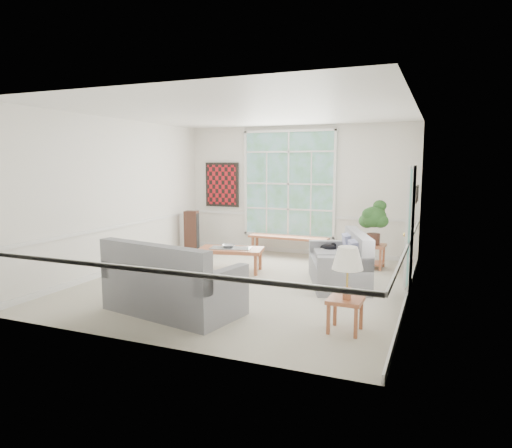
% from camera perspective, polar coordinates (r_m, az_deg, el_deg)
% --- Properties ---
extents(floor, '(5.50, 6.00, 0.01)m').
position_cam_1_polar(floor, '(8.24, -1.18, -7.42)').
color(floor, '#B2AC99').
rests_on(floor, ground).
extents(ceiling, '(5.50, 6.00, 0.02)m').
position_cam_1_polar(ceiling, '(8.01, -1.24, 13.82)').
color(ceiling, white).
rests_on(ceiling, ground).
extents(wall_back, '(5.50, 0.02, 3.00)m').
position_cam_1_polar(wall_back, '(10.80, 5.17, 4.22)').
color(wall_back, white).
rests_on(wall_back, ground).
extents(wall_front, '(5.50, 0.02, 3.00)m').
position_cam_1_polar(wall_front, '(5.38, -14.05, 0.63)').
color(wall_front, white).
rests_on(wall_front, ground).
extents(wall_left, '(0.02, 6.00, 3.00)m').
position_cam_1_polar(wall_left, '(9.42, -16.76, 3.43)').
color(wall_left, white).
rests_on(wall_left, ground).
extents(wall_right, '(0.02, 6.00, 3.00)m').
position_cam_1_polar(wall_right, '(7.34, 18.90, 2.25)').
color(wall_right, white).
rests_on(wall_right, ground).
extents(window_back, '(2.30, 0.08, 2.40)m').
position_cam_1_polar(window_back, '(10.81, 4.10, 5.03)').
color(window_back, white).
rests_on(window_back, wall_back).
extents(entry_door, '(0.08, 0.90, 2.10)m').
position_cam_1_polar(entry_door, '(7.99, 18.74, -0.59)').
color(entry_door, white).
rests_on(entry_door, floor).
extents(door_sidelight, '(0.08, 0.26, 1.90)m').
position_cam_1_polar(door_sidelight, '(7.35, 18.46, -0.47)').
color(door_sidelight, white).
rests_on(door_sidelight, wall_right).
extents(wall_art, '(0.90, 0.06, 1.10)m').
position_cam_1_polar(wall_art, '(11.47, -4.28, 4.92)').
color(wall_art, maroon).
rests_on(wall_art, wall_back).
extents(wall_frame_near, '(0.04, 0.26, 0.32)m').
position_cam_1_polar(wall_frame_near, '(9.08, 19.35, 3.50)').
color(wall_frame_near, black).
rests_on(wall_frame_near, wall_right).
extents(wall_frame_far, '(0.04, 0.26, 0.32)m').
position_cam_1_polar(wall_frame_far, '(9.48, 19.48, 3.65)').
color(wall_frame_far, black).
rests_on(wall_frame_far, wall_right).
extents(loveseat_right, '(1.43, 1.92, 0.93)m').
position_cam_1_polar(loveseat_right, '(8.21, 10.22, -4.24)').
color(loveseat_right, gray).
rests_on(loveseat_right, floor).
extents(loveseat_front, '(2.09, 1.35, 1.05)m').
position_cam_1_polar(loveseat_front, '(6.69, -10.23, -6.43)').
color(loveseat_front, gray).
rests_on(loveseat_front, floor).
extents(coffee_table, '(1.37, 0.93, 0.47)m').
position_cam_1_polar(coffee_table, '(9.07, -3.15, -4.49)').
color(coffee_table, '#A95B39').
rests_on(coffee_table, floor).
extents(pewter_bowl, '(0.42, 0.42, 0.08)m').
position_cam_1_polar(pewter_bowl, '(9.06, -3.45, -2.76)').
color(pewter_bowl, gray).
rests_on(pewter_bowl, coffee_table).
extents(window_bench, '(1.89, 0.41, 0.44)m').
position_cam_1_polar(window_bench, '(10.65, 4.00, -2.76)').
color(window_bench, '#A95B39').
rests_on(window_bench, floor).
extents(end_table, '(0.52, 0.52, 0.49)m').
position_cam_1_polar(end_table, '(9.64, 14.32, -3.92)').
color(end_table, '#A95B39').
rests_on(end_table, floor).
extents(houseplant, '(0.69, 0.69, 0.92)m').
position_cam_1_polar(houseplant, '(9.49, 14.50, 0.23)').
color(houseplant, '#264F20').
rests_on(houseplant, end_table).
extents(side_table, '(0.44, 0.44, 0.44)m').
position_cam_1_polar(side_table, '(6.01, 11.08, -11.09)').
color(side_table, '#A95B39').
rests_on(side_table, floor).
extents(table_lamp, '(0.45, 0.45, 0.67)m').
position_cam_1_polar(table_lamp, '(5.82, 11.35, -6.06)').
color(table_lamp, white).
rests_on(table_lamp, side_table).
extents(pet_bed, '(0.45, 0.45, 0.11)m').
position_cam_1_polar(pet_bed, '(11.16, -4.66, -3.14)').
color(pet_bed, slate).
rests_on(pet_bed, floor).
extents(floor_speaker, '(0.35, 0.30, 0.99)m').
position_cam_1_polar(floor_speaker, '(11.13, -8.06, -0.92)').
color(floor_speaker, '#40241A').
rests_on(floor_speaker, floor).
extents(cat, '(0.37, 0.31, 0.15)m').
position_cam_1_polar(cat, '(8.77, 9.01, -2.89)').
color(cat, black).
rests_on(cat, loveseat_right).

